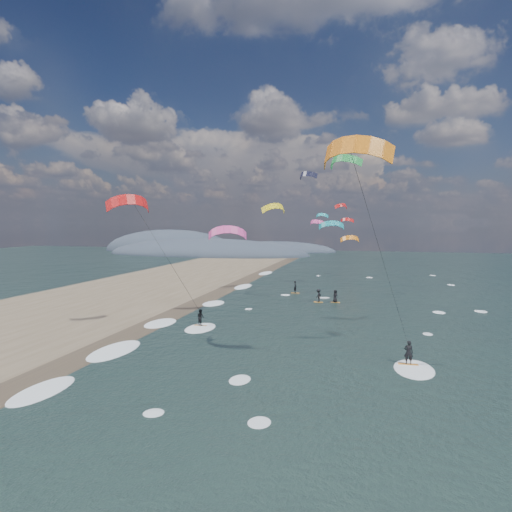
# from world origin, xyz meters

# --- Properties ---
(ground) EXTENTS (260.00, 260.00, 0.00)m
(ground) POSITION_xyz_m (0.00, 0.00, 0.00)
(ground) COLOR black
(ground) RESTS_ON ground
(sand_strip) EXTENTS (26.00, 240.00, 0.00)m
(sand_strip) POSITION_xyz_m (-24.00, 10.00, 0.00)
(sand_strip) COLOR brown
(sand_strip) RESTS_ON ground
(wet_sand_strip) EXTENTS (3.00, 240.00, 0.00)m
(wet_sand_strip) POSITION_xyz_m (-12.00, 10.00, 0.00)
(wet_sand_strip) COLOR #382D23
(wet_sand_strip) RESTS_ON ground
(coastal_hills) EXTENTS (80.00, 41.00, 15.00)m
(coastal_hills) POSITION_xyz_m (-44.84, 107.86, 0.00)
(coastal_hills) COLOR #3D4756
(coastal_hills) RESTS_ON ground
(kitesurfer_near_a) EXTENTS (7.80, 8.88, 15.06)m
(kitesurfer_near_a) POSITION_xyz_m (7.69, 3.29, 11.23)
(kitesurfer_near_a) COLOR orange
(kitesurfer_near_a) RESTS_ON ground
(kitesurfer_near_b) EXTENTS (6.85, 9.06, 12.77)m
(kitesurfer_near_b) POSITION_xyz_m (-9.52, 10.80, 7.94)
(kitesurfer_near_b) COLOR orange
(kitesurfer_near_b) RESTS_ON ground
(far_kitesurfers) EXTENTS (7.00, 7.02, 1.71)m
(far_kitesurfers) POSITION_xyz_m (1.95, 31.40, 0.81)
(far_kitesurfers) COLOR orange
(far_kitesurfers) RESTS_ON ground
(bg_kite_field) EXTENTS (14.27, 77.61, 11.72)m
(bg_kite_field) POSITION_xyz_m (0.29, 50.83, 11.88)
(bg_kite_field) COLOR red
(bg_kite_field) RESTS_ON ground
(shoreline_surf) EXTENTS (2.40, 79.40, 0.11)m
(shoreline_surf) POSITION_xyz_m (-10.80, 14.75, 0.00)
(shoreline_surf) COLOR white
(shoreline_surf) RESTS_ON ground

